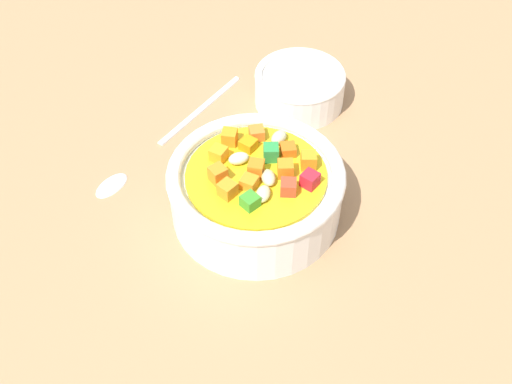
% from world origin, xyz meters
% --- Properties ---
extents(ground_plane, '(1.40, 1.40, 0.02)m').
position_xyz_m(ground_plane, '(0.00, 0.00, -0.01)').
color(ground_plane, '#9E754F').
extents(soup_bowl_main, '(0.15, 0.15, 0.06)m').
position_xyz_m(soup_bowl_main, '(-0.00, -0.00, 0.03)').
color(soup_bowl_main, white).
rests_on(soup_bowl_main, ground_plane).
extents(spoon, '(0.17, 0.16, 0.01)m').
position_xyz_m(spoon, '(0.07, -0.11, 0.00)').
color(spoon, silver).
rests_on(spoon, ground_plane).
extents(side_bowl_small, '(0.10, 0.10, 0.04)m').
position_xyz_m(side_bowl_small, '(-0.08, -0.14, 0.02)').
color(side_bowl_small, white).
rests_on(side_bowl_small, ground_plane).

